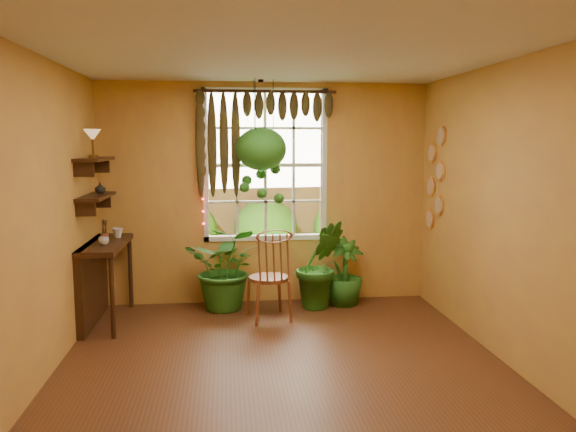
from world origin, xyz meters
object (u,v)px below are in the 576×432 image
counter_ledge (97,273)px  hanging_basket (261,154)px  windsor_chair (270,289)px  potted_plant_left (227,267)px  potted_plant_mid (320,264)px

counter_ledge → hanging_basket: (1.84, 0.38, 1.29)m
windsor_chair → potted_plant_left: windsor_chair is taller
windsor_chair → potted_plant_left: size_ratio=1.19×
hanging_basket → windsor_chair: bearing=-83.9°
potted_plant_mid → counter_ledge: bearing=-173.7°
counter_ledge → potted_plant_mid: potted_plant_mid is taller
potted_plant_left → hanging_basket: 1.40m
counter_ledge → potted_plant_left: 1.47m
windsor_chair → potted_plant_mid: 0.77m
counter_ledge → potted_plant_mid: 2.55m
potted_plant_mid → hanging_basket: size_ratio=0.73×
potted_plant_left → potted_plant_mid: potted_plant_mid is taller
counter_ledge → potted_plant_mid: bearing=6.3°
counter_ledge → potted_plant_left: size_ratio=1.18×
potted_plant_mid → hanging_basket: hanging_basket is taller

